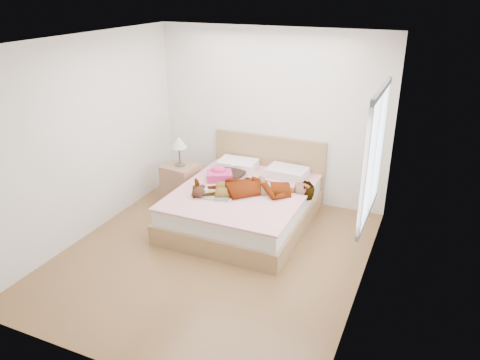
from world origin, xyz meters
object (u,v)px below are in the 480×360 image
(nightstand, at_px, (181,181))
(phone, at_px, (233,164))
(bed, at_px, (245,203))
(coffee_mug, at_px, (205,192))
(plush_toy, at_px, (199,191))
(woman, at_px, (254,184))
(towel, at_px, (219,174))
(magazine, at_px, (216,196))

(nightstand, bearing_deg, phone, 9.31)
(bed, height_order, coffee_mug, bed)
(plush_toy, relative_size, nightstand, 0.24)
(phone, xyz_separation_m, nightstand, (-0.82, -0.14, -0.36))
(woman, xyz_separation_m, bed, (-0.17, 0.09, -0.35))
(bed, relative_size, coffee_mug, 15.34)
(woman, relative_size, nightstand, 1.58)
(nightstand, bearing_deg, bed, -8.71)
(towel, bearing_deg, plush_toy, -88.67)
(nightstand, bearing_deg, woman, -11.32)
(magazine, relative_size, coffee_mug, 3.84)
(towel, relative_size, nightstand, 0.43)
(bed, height_order, plush_toy, bed)
(bed, distance_m, coffee_mug, 0.67)
(woman, bearing_deg, plush_toy, -80.41)
(phone, height_order, towel, phone)
(towel, bearing_deg, phone, 52.54)
(towel, distance_m, magazine, 0.60)
(phone, height_order, plush_toy, phone)
(plush_toy, bearing_deg, woman, 33.99)
(coffee_mug, height_order, plush_toy, plush_toy)
(phone, relative_size, bed, 0.05)
(woman, distance_m, towel, 0.68)
(towel, xyz_separation_m, coffee_mug, (0.06, -0.57, -0.03))
(magazine, bearing_deg, plush_toy, -157.34)
(plush_toy, bearing_deg, coffee_mug, 53.33)
(bed, height_order, nightstand, nightstand)
(woman, distance_m, nightstand, 1.38)
(bed, bearing_deg, magazine, -120.44)
(phone, relative_size, towel, 0.23)
(woman, bearing_deg, magazine, -75.76)
(phone, bearing_deg, towel, -151.86)
(plush_toy, bearing_deg, phone, 81.26)
(bed, relative_size, magazine, 4.00)
(woman, distance_m, bed, 0.40)
(phone, relative_size, coffee_mug, 0.77)
(nightstand, bearing_deg, coffee_mug, -39.85)
(bed, relative_size, towel, 4.55)
(bed, height_order, magazine, bed)
(coffee_mug, bearing_deg, woman, 31.73)
(woman, distance_m, coffee_mug, 0.68)
(woman, distance_m, plush_toy, 0.76)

